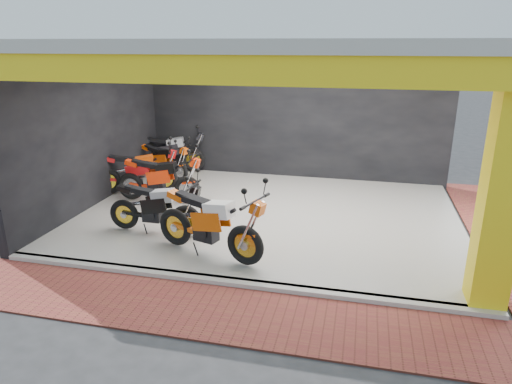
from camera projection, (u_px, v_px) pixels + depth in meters
The scene contains 17 objects.
ground at pixel (246, 257), 8.15m from camera, with size 80.00×80.00×0.00m, color #2D2D30.
showroom_floor at pixel (269, 215), 9.98m from camera, with size 8.00×6.00×0.10m, color beige.
showroom_ceiling at pixel (271, 45), 8.87m from camera, with size 8.40×6.40×0.20m, color beige.
back_wall at pixel (293, 116), 12.32m from camera, with size 8.20×0.20×3.50m, color black.
left_wall at pixel (93, 130), 10.35m from camera, with size 0.20×6.20×3.50m, color black.
corner_column at pixel (503, 192), 6.09m from camera, with size 0.50×0.50×3.50m, color yellow.
header_beam_front at pixel (226, 70), 6.20m from camera, with size 8.40×0.30×0.40m, color yellow.
header_beam_right at pixel (491, 63), 8.10m from camera, with size 0.30×6.40×0.40m, color yellow.
floor_kerb at pixel (230, 282), 7.19m from camera, with size 8.00×0.20×0.10m, color beige.
paver_front at pixel (215, 311), 6.48m from camera, with size 9.00×1.40×0.03m, color brown.
paver_right at pixel (508, 237), 8.95m from camera, with size 1.40×7.00×0.03m, color brown.
moto_hero at pixel (245, 226), 7.41m from camera, with size 2.31×0.86×1.41m, color #D75109, non-canonical shape.
moto_row_a at pixel (186, 206), 8.61m from camera, with size 2.01×0.75×1.23m, color black, non-canonical shape.
moto_row_b at pixel (187, 176), 10.36m from camera, with size 2.13×0.79×1.30m, color #FF340A, non-canonical shape.
moto_row_c at pixel (164, 167), 11.15m from camera, with size 2.11×0.78×1.29m, color red, non-canonical shape.
moto_row_d at pixel (179, 161), 12.01m from camera, with size 1.90×0.70×1.16m, color #F8540A, non-canonical shape.
moto_row_e at pixel (193, 149), 12.96m from camera, with size 2.20×0.81×1.34m, color black, non-canonical shape.
Camera 1 is at (1.87, -7.14, 3.65)m, focal length 32.00 mm.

